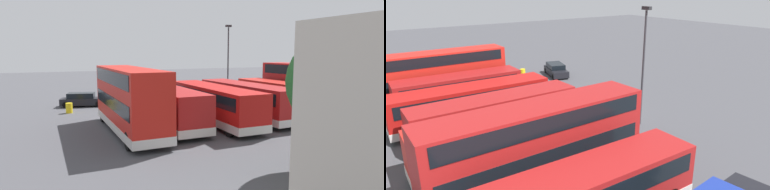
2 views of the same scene
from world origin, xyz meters
TOP-DOWN VIEW (x-y plane):
  - ground_plane at (0.00, 0.00)m, footprint 140.00×140.00m
  - bus_double_decker_second at (-7.00, 9.65)m, footprint 2.84×12.06m
  - bus_single_deck_third at (-3.59, 9.67)m, footprint 2.76×11.69m
  - bus_single_deck_fourth at (0.18, 9.04)m, footprint 2.80×11.62m
  - bus_single_deck_fifth at (3.73, 9.59)m, footprint 2.81×11.98m
  - bus_single_deck_sixth at (7.44, 9.42)m, footprint 2.79×10.43m
  - bus_double_decker_seventh at (10.65, 9.96)m, footprint 2.64×11.41m
  - car_hatchback_silver at (12.30, -3.19)m, footprint 4.77×2.90m
  - lamp_post_tall at (-3.95, -0.73)m, footprint 0.70×0.30m
  - waste_bin_yellow at (13.92, 0.33)m, footprint 0.60×0.60m

SIDE VIEW (x-z plane):
  - ground_plane at x=0.00m, z-range 0.00..0.00m
  - waste_bin_yellow at x=13.92m, z-range 0.00..0.95m
  - car_hatchback_silver at x=12.30m, z-range -0.01..1.42m
  - bus_single_deck_sixth at x=7.44m, z-range 0.14..3.09m
  - bus_single_deck_fourth at x=0.18m, z-range 0.15..3.10m
  - bus_single_deck_third at x=-3.59m, z-range 0.15..3.10m
  - bus_single_deck_fifth at x=3.73m, z-range 0.15..3.10m
  - bus_double_decker_seventh at x=10.65m, z-range 0.17..4.72m
  - bus_double_decker_second at x=-7.00m, z-range 0.18..4.73m
  - lamp_post_tall at x=-3.95m, z-range 0.69..9.49m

